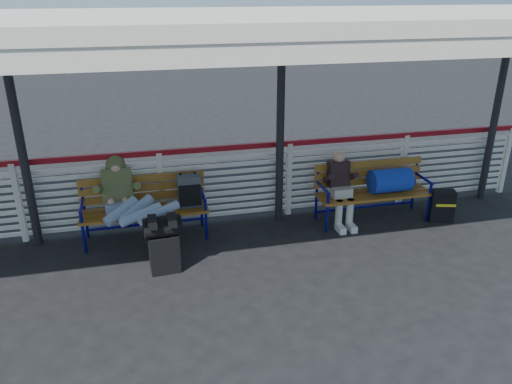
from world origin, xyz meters
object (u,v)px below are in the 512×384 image
object	(u,v)px
bench_right	(382,183)
suitcase_side	(442,206)
companion_person	(341,188)
luggage_stack	(164,242)
traveler_man	(133,205)
bench_left	(159,199)

from	to	relation	value
bench_right	suitcase_side	world-z (taller)	bench_right
companion_person	suitcase_side	bearing A→B (deg)	-10.54
bench_right	suitcase_side	xyz separation A→B (m)	(0.91, -0.30, -0.36)
companion_person	luggage_stack	bearing A→B (deg)	-163.47
bench_right	traveler_man	bearing A→B (deg)	-177.86
bench_left	traveler_man	size ratio (longest dim) A/B	1.12
bench_left	bench_right	bearing A→B (deg)	-3.58
luggage_stack	companion_person	xyz separation A→B (m)	(2.75, 0.82, 0.17)
traveler_man	bench_left	bearing A→B (deg)	45.15
bench_left	suitcase_side	distance (m)	4.38
bench_right	companion_person	size ratio (longest dim) A/B	1.57
bench_left	bench_right	xyz separation A→B (m)	(3.43, -0.21, 0.01)
bench_left	traveler_man	xyz separation A→B (m)	(-0.35, -0.36, 0.09)
bench_left	traveler_man	bearing A→B (deg)	-134.85
bench_left	companion_person	world-z (taller)	companion_person
bench_left	traveler_man	distance (m)	0.51
bench_left	suitcase_side	world-z (taller)	bench_left
traveler_man	suitcase_side	bearing A→B (deg)	-1.91
bench_right	traveler_man	size ratio (longest dim) A/B	1.12
luggage_stack	bench_left	world-z (taller)	bench_left
companion_person	suitcase_side	world-z (taller)	companion_person
traveler_man	companion_person	distance (m)	3.10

